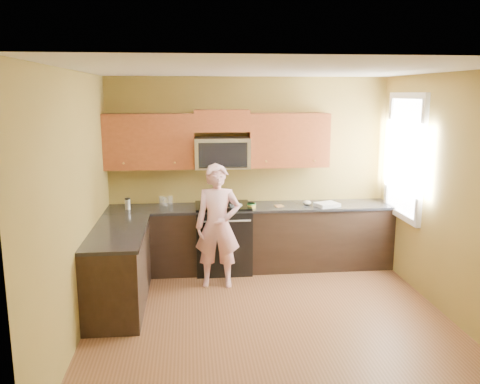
{
  "coord_description": "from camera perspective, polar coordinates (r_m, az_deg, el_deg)",
  "views": [
    {
      "loc": [
        -0.86,
        -5.01,
        2.47
      ],
      "look_at": [
        -0.2,
        1.3,
        1.2
      ],
      "focal_mm": 37.0,
      "sensor_mm": 36.0,
      "label": 1
    }
  ],
  "objects": [
    {
      "name": "travel_mug",
      "position": [
        6.89,
        -12.8,
        -1.97
      ],
      "size": [
        0.09,
        0.09,
        0.16
      ],
      "primitive_type": null,
      "rotation": [
        0.0,
        0.0,
        -0.19
      ],
      "color": "silver",
      "rests_on": "countertop_back"
    },
    {
      "name": "countertop_back",
      "position": [
        6.93,
        1.31,
        -1.77
      ],
      "size": [
        4.0,
        0.62,
        0.04
      ],
      "primitive_type": "cube",
      "color": "black",
      "rests_on": "cabinet_back_run"
    },
    {
      "name": "frying_pan",
      "position": [
        6.78,
        -1.67,
        -1.63
      ],
      "size": [
        0.33,
        0.52,
        0.06
      ],
      "primitive_type": null,
      "rotation": [
        0.0,
        0.0,
        0.1
      ],
      "color": "black",
      "rests_on": "stove"
    },
    {
      "name": "wall_front",
      "position": [
        3.32,
        9.45,
        -8.53
      ],
      "size": [
        4.0,
        0.0,
        4.0
      ],
      "primitive_type": "plane",
      "rotation": [
        -1.57,
        0.0,
        0.0
      ],
      "color": "olive",
      "rests_on": "ground"
    },
    {
      "name": "napkin_b",
      "position": [
        7.03,
        7.72,
        -1.24
      ],
      "size": [
        0.16,
        0.16,
        0.07
      ],
      "primitive_type": "ellipsoid",
      "rotation": [
        0.0,
        0.0,
        -0.34
      ],
      "color": "silver",
      "rests_on": "countertop_back"
    },
    {
      "name": "wall_right",
      "position": [
        5.87,
        23.29,
        -0.61
      ],
      "size": [
        0.0,
        4.0,
        4.0
      ],
      "primitive_type": "plane",
      "rotation": [
        1.57,
        0.0,
        -1.57
      ],
      "color": "olive",
      "rests_on": "ground"
    },
    {
      "name": "napkin_a",
      "position": [
        6.81,
        -0.19,
        -1.57
      ],
      "size": [
        0.13,
        0.14,
        0.06
      ],
      "primitive_type": "ellipsoid",
      "rotation": [
        0.0,
        0.0,
        -0.17
      ],
      "color": "silver",
      "rests_on": "countertop_back"
    },
    {
      "name": "butter_tub",
      "position": [
        6.8,
        1.34,
        -1.85
      ],
      "size": [
        0.14,
        0.14,
        0.09
      ],
      "primitive_type": null,
      "rotation": [
        0.0,
        0.0,
        0.24
      ],
      "color": "yellow",
      "rests_on": "countertop_back"
    },
    {
      "name": "dish_towel",
      "position": [
        7.0,
        10.0,
        -1.44
      ],
      "size": [
        0.36,
        0.32,
        0.05
      ],
      "primitive_type": "cube",
      "rotation": [
        0.0,
        0.0,
        0.33
      ],
      "color": "white",
      "rests_on": "countertop_back"
    },
    {
      "name": "glass_c",
      "position": [
        7.07,
        -8.05,
        -0.95
      ],
      "size": [
        0.08,
        0.08,
        0.12
      ],
      "primitive_type": "cylinder",
      "rotation": [
        0.0,
        0.0,
        0.11
      ],
      "color": "silver",
      "rests_on": "countertop_back"
    },
    {
      "name": "glass_b",
      "position": [
        7.07,
        -9.03,
        -0.98
      ],
      "size": [
        0.08,
        0.08,
        0.12
      ],
      "primitive_type": "cylinder",
      "rotation": [
        0.0,
        0.0,
        0.23
      ],
      "color": "silver",
      "rests_on": "countertop_back"
    },
    {
      "name": "stove",
      "position": [
        6.99,
        -1.96,
        -5.27
      ],
      "size": [
        0.76,
        0.65,
        0.95
      ],
      "primitive_type": null,
      "color": "black",
      "rests_on": "floor"
    },
    {
      "name": "toast_slice",
      "position": [
        6.91,
        4.54,
        -1.61
      ],
      "size": [
        0.13,
        0.13,
        0.01
      ],
      "primitive_type": "cube",
      "rotation": [
        0.0,
        0.0,
        0.19
      ],
      "color": "#B27F47",
      "rests_on": "countertop_back"
    },
    {
      "name": "countertop_left",
      "position": [
        5.88,
        -13.9,
        -4.49
      ],
      "size": [
        0.62,
        1.6,
        0.04
      ],
      "primitive_type": "cube",
      "color": "black",
      "rests_on": "cabinet_left_run"
    },
    {
      "name": "microwave",
      "position": [
        6.9,
        -2.08,
        2.81
      ],
      "size": [
        0.76,
        0.4,
        0.42
      ],
      "primitive_type": null,
      "color": "silver",
      "rests_on": "wall_back"
    },
    {
      "name": "ceiling",
      "position": [
        5.09,
        3.87,
        13.89
      ],
      "size": [
        4.0,
        4.0,
        0.0
      ],
      "primitive_type": "plane",
      "rotation": [
        3.14,
        0.0,
        0.0
      ],
      "color": "white",
      "rests_on": "ground"
    },
    {
      "name": "glass_a",
      "position": [
        7.01,
        -8.69,
        -1.08
      ],
      "size": [
        0.09,
        0.09,
        0.12
      ],
      "primitive_type": "cylinder",
      "rotation": [
        0.0,
        0.0,
        -0.38
      ],
      "color": "silver",
      "rests_on": "countertop_back"
    },
    {
      "name": "floor",
      "position": [
        5.65,
        3.49,
        -14.62
      ],
      "size": [
        4.0,
        4.0,
        0.0
      ],
      "primitive_type": "plane",
      "color": "brown",
      "rests_on": "ground"
    },
    {
      "name": "woman",
      "position": [
        6.35,
        -2.57,
        -3.94
      ],
      "size": [
        0.62,
        0.44,
        1.6
      ],
      "primitive_type": "imported",
      "rotation": [
        0.0,
        0.0,
        -0.09
      ],
      "color": "pink",
      "rests_on": "floor"
    },
    {
      "name": "cabinet_left_run",
      "position": [
        6.03,
        -13.79,
        -8.71
      ],
      "size": [
        0.6,
        1.6,
        0.88
      ],
      "primitive_type": "cube",
      "color": "black",
      "rests_on": "floor"
    },
    {
      "name": "window",
      "position": [
        6.88,
        18.52,
        3.89
      ],
      "size": [
        0.06,
        1.06,
        1.66
      ],
      "primitive_type": null,
      "color": "white",
      "rests_on": "wall_right"
    },
    {
      "name": "wall_left",
      "position": [
        5.26,
        -18.36,
        -1.56
      ],
      "size": [
        0.0,
        4.0,
        4.0
      ],
      "primitive_type": "plane",
      "rotation": [
        1.57,
        0.0,
        1.57
      ],
      "color": "olive",
      "rests_on": "ground"
    },
    {
      "name": "cabinet_back_run",
      "position": [
        7.06,
        1.28,
        -5.39
      ],
      "size": [
        4.0,
        0.6,
        0.88
      ],
      "primitive_type": "cube",
      "color": "black",
      "rests_on": "floor"
    },
    {
      "name": "upper_cab_right",
      "position": [
        7.06,
        5.54,
        2.96
      ],
      "size": [
        1.12,
        0.33,
        0.75
      ],
      "primitive_type": null,
      "color": "brown",
      "rests_on": "wall_back"
    },
    {
      "name": "upper_cab_over_mw",
      "position": [
        6.87,
        -2.14,
        8.23
      ],
      "size": [
        0.76,
        0.33,
        0.3
      ],
      "primitive_type": "cube",
      "color": "brown",
      "rests_on": "wall_back"
    },
    {
      "name": "upper_cab_left",
      "position": [
        6.94,
        -10.29,
        2.69
      ],
      "size": [
        1.22,
        0.33,
        0.75
      ],
      "primitive_type": null,
      "color": "brown",
      "rests_on": "wall_back"
    },
    {
      "name": "wall_back",
      "position": [
        7.15,
        1.02,
        2.31
      ],
      "size": [
        4.0,
        0.0,
        4.0
      ],
      "primitive_type": "plane",
      "rotation": [
        1.57,
        0.0,
        0.0
      ],
      "color": "olive",
      "rests_on": "ground"
    }
  ]
}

